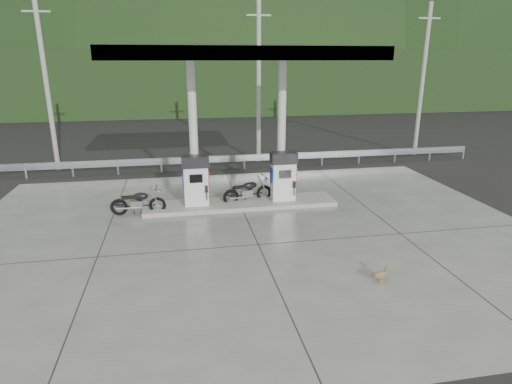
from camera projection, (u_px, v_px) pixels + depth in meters
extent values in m
plane|color=black|center=(252.00, 232.00, 13.44)|extent=(160.00, 160.00, 0.00)
cube|color=slate|center=(252.00, 232.00, 13.44)|extent=(18.00, 14.00, 0.02)
cube|color=#9B9890|center=(241.00, 204.00, 15.76)|extent=(7.00, 1.40, 0.15)
cylinder|color=silver|center=(193.00, 134.00, 15.08)|extent=(0.30, 0.30, 5.00)
cylinder|color=silver|center=(282.00, 131.00, 15.64)|extent=(0.30, 0.30, 5.00)
cube|color=silver|center=(239.00, 54.00, 14.18)|extent=(8.50, 5.00, 0.40)
cube|color=black|center=(217.00, 154.00, 24.23)|extent=(60.00, 7.00, 0.01)
cylinder|color=gray|center=(47.00, 86.00, 19.77)|extent=(0.22, 0.22, 8.00)
cylinder|color=gray|center=(259.00, 84.00, 21.50)|extent=(0.22, 0.22, 8.00)
cylinder|color=gray|center=(422.00, 82.00, 23.05)|extent=(0.22, 0.22, 8.00)
cube|color=black|center=(198.00, 82.00, 40.69)|extent=(80.00, 6.00, 6.00)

